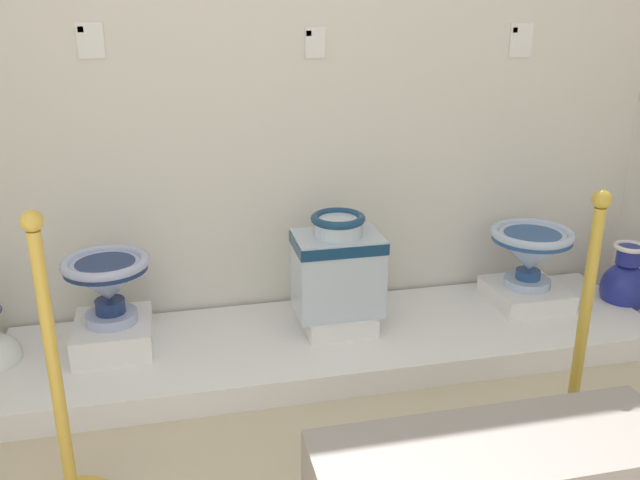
{
  "coord_description": "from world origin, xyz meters",
  "views": [
    {
      "loc": [
        1.0,
        0.04,
        1.58
      ],
      "look_at": [
        1.62,
        2.76,
        0.57
      ],
      "focal_mm": 38.5,
      "sensor_mm": 36.0,
      "label": 1
    }
  ],
  "objects_px": {
    "plinth_block_broad_patterned": "(337,318)",
    "stanchion_post_near_left": "(64,432)",
    "decorative_vase_corner": "(624,287)",
    "antique_toilet_leftmost": "(107,280)",
    "antique_toilet_broad_patterned": "(338,264)",
    "plinth_block_tall_cobalt": "(526,294)",
    "info_placard_first": "(90,40)",
    "info_placard_second": "(315,42)",
    "plinth_block_leftmost": "(113,334)",
    "stanchion_post_near_right": "(577,370)",
    "antique_toilet_tall_cobalt": "(531,249)",
    "info_placard_third": "(521,40)"
  },
  "relations": [
    {
      "from": "plinth_block_tall_cobalt",
      "to": "info_placard_third",
      "type": "bearing_deg",
      "value": 90.44
    },
    {
      "from": "plinth_block_broad_patterned",
      "to": "decorative_vase_corner",
      "type": "distance_m",
      "value": 1.49
    },
    {
      "from": "info_placard_first",
      "to": "stanchion_post_near_right",
      "type": "distance_m",
      "value": 2.32
    },
    {
      "from": "plinth_block_broad_patterned",
      "to": "antique_toilet_tall_cobalt",
      "type": "bearing_deg",
      "value": 2.82
    },
    {
      "from": "antique_toilet_tall_cobalt",
      "to": "decorative_vase_corner",
      "type": "xyz_separation_m",
      "value": [
        0.5,
        -0.08,
        -0.21
      ]
    },
    {
      "from": "stanchion_post_near_left",
      "to": "stanchion_post_near_right",
      "type": "height_order",
      "value": "stanchion_post_near_left"
    },
    {
      "from": "plinth_block_broad_patterned",
      "to": "decorative_vase_corner",
      "type": "relative_size",
      "value": 0.78
    },
    {
      "from": "decorative_vase_corner",
      "to": "stanchion_post_near_left",
      "type": "height_order",
      "value": "stanchion_post_near_left"
    },
    {
      "from": "info_placard_third",
      "to": "plinth_block_tall_cobalt",
      "type": "bearing_deg",
      "value": -89.56
    },
    {
      "from": "info_placard_third",
      "to": "stanchion_post_near_right",
      "type": "bearing_deg",
      "value": -105.22
    },
    {
      "from": "antique_toilet_tall_cobalt",
      "to": "decorative_vase_corner",
      "type": "distance_m",
      "value": 0.55
    },
    {
      "from": "antique_toilet_leftmost",
      "to": "decorative_vase_corner",
      "type": "xyz_separation_m",
      "value": [
        2.49,
        -0.06,
        -0.25
      ]
    },
    {
      "from": "antique_toilet_leftmost",
      "to": "plinth_block_tall_cobalt",
      "type": "relative_size",
      "value": 1.0
    },
    {
      "from": "plinth_block_leftmost",
      "to": "antique_toilet_broad_patterned",
      "type": "relative_size",
      "value": 0.8
    },
    {
      "from": "antique_toilet_leftmost",
      "to": "antique_toilet_tall_cobalt",
      "type": "distance_m",
      "value": 1.99
    },
    {
      "from": "antique_toilet_leftmost",
      "to": "info_placard_third",
      "type": "xyz_separation_m",
      "value": [
        1.99,
        0.31,
        0.93
      ]
    },
    {
      "from": "plinth_block_broad_patterned",
      "to": "plinth_block_tall_cobalt",
      "type": "relative_size",
      "value": 0.87
    },
    {
      "from": "plinth_block_broad_patterned",
      "to": "info_placard_third",
      "type": "bearing_deg",
      "value": 18.98
    },
    {
      "from": "plinth_block_leftmost",
      "to": "info_placard_third",
      "type": "bearing_deg",
      "value": 8.91
    },
    {
      "from": "antique_toilet_broad_patterned",
      "to": "antique_toilet_tall_cobalt",
      "type": "bearing_deg",
      "value": 2.82
    },
    {
      "from": "antique_toilet_broad_patterned",
      "to": "antique_toilet_tall_cobalt",
      "type": "xyz_separation_m",
      "value": [
        0.99,
        0.05,
        -0.03
      ]
    },
    {
      "from": "antique_toilet_broad_patterned",
      "to": "plinth_block_tall_cobalt",
      "type": "height_order",
      "value": "antique_toilet_broad_patterned"
    },
    {
      "from": "antique_toilet_tall_cobalt",
      "to": "info_placard_third",
      "type": "relative_size",
      "value": 2.54
    },
    {
      "from": "antique_toilet_leftmost",
      "to": "decorative_vase_corner",
      "type": "bearing_deg",
      "value": -1.32
    },
    {
      "from": "info_placard_first",
      "to": "info_placard_second",
      "type": "height_order",
      "value": "info_placard_first"
    },
    {
      "from": "plinth_block_tall_cobalt",
      "to": "stanchion_post_near_right",
      "type": "height_order",
      "value": "stanchion_post_near_right"
    },
    {
      "from": "antique_toilet_leftmost",
      "to": "antique_toilet_tall_cobalt",
      "type": "xyz_separation_m",
      "value": [
        1.99,
        0.02,
        -0.04
      ]
    },
    {
      "from": "plinth_block_broad_patterned",
      "to": "stanchion_post_near_left",
      "type": "height_order",
      "value": "stanchion_post_near_left"
    },
    {
      "from": "plinth_block_tall_cobalt",
      "to": "antique_toilet_tall_cobalt",
      "type": "xyz_separation_m",
      "value": [
        0.0,
        -0.0,
        0.24
      ]
    },
    {
      "from": "decorative_vase_corner",
      "to": "stanchion_post_near_right",
      "type": "xyz_separation_m",
      "value": [
        -0.84,
        -0.88,
        0.14
      ]
    },
    {
      "from": "plinth_block_leftmost",
      "to": "info_placard_first",
      "type": "xyz_separation_m",
      "value": [
        0.01,
        0.31,
        1.22
      ]
    },
    {
      "from": "decorative_vase_corner",
      "to": "plinth_block_leftmost",
      "type": "bearing_deg",
      "value": 178.68
    },
    {
      "from": "antique_toilet_leftmost",
      "to": "info_placard_third",
      "type": "relative_size",
      "value": 2.33
    },
    {
      "from": "antique_toilet_broad_patterned",
      "to": "plinth_block_leftmost",
      "type": "bearing_deg",
      "value": 178.43
    },
    {
      "from": "antique_toilet_leftmost",
      "to": "stanchion_post_near_right",
      "type": "height_order",
      "value": "stanchion_post_near_right"
    },
    {
      "from": "info_placard_second",
      "to": "info_placard_third",
      "type": "relative_size",
      "value": 0.86
    },
    {
      "from": "antique_toilet_broad_patterned",
      "to": "plinth_block_tall_cobalt",
      "type": "bearing_deg",
      "value": 2.82
    },
    {
      "from": "antique_toilet_leftmost",
      "to": "decorative_vase_corner",
      "type": "distance_m",
      "value": 2.5
    },
    {
      "from": "plinth_block_tall_cobalt",
      "to": "info_placard_second",
      "type": "distance_m",
      "value": 1.61
    },
    {
      "from": "plinth_block_tall_cobalt",
      "to": "info_placard_first",
      "type": "relative_size",
      "value": 2.47
    },
    {
      "from": "info_placard_first",
      "to": "antique_toilet_broad_patterned",
      "type": "bearing_deg",
      "value": -18.9
    },
    {
      "from": "plinth_block_tall_cobalt",
      "to": "antique_toilet_leftmost",
      "type": "bearing_deg",
      "value": -179.39
    },
    {
      "from": "plinth_block_leftmost",
      "to": "stanchion_post_near_right",
      "type": "height_order",
      "value": "stanchion_post_near_right"
    },
    {
      "from": "info_placard_second",
      "to": "stanchion_post_near_right",
      "type": "xyz_separation_m",
      "value": [
        0.67,
        -1.25,
        -1.05
      ]
    },
    {
      "from": "plinth_block_leftmost",
      "to": "stanchion_post_near_right",
      "type": "relative_size",
      "value": 0.38
    },
    {
      "from": "plinth_block_tall_cobalt",
      "to": "decorative_vase_corner",
      "type": "relative_size",
      "value": 0.9
    },
    {
      "from": "info_placard_second",
      "to": "plinth_block_leftmost",
      "type": "bearing_deg",
      "value": -162.25
    },
    {
      "from": "info_placard_first",
      "to": "decorative_vase_corner",
      "type": "height_order",
      "value": "info_placard_first"
    },
    {
      "from": "antique_toilet_leftmost",
      "to": "stanchion_post_near_left",
      "type": "xyz_separation_m",
      "value": [
        -0.09,
        -0.87,
        -0.14
      ]
    },
    {
      "from": "plinth_block_leftmost",
      "to": "plinth_block_broad_patterned",
      "type": "height_order",
      "value": "plinth_block_leftmost"
    }
  ]
}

